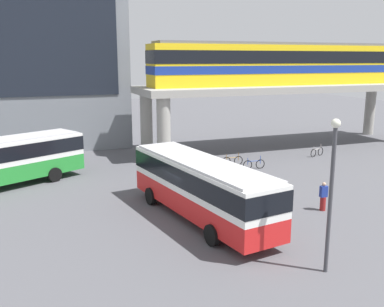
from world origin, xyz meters
TOP-DOWN VIEW (x-y plane):
  - ground_plane at (0.00, 10.00)m, footprint 120.00×120.00m
  - elevated_platform at (15.12, 14.49)m, footprint 28.08×6.93m
  - train at (14.11, 14.49)m, footprint 24.25×2.96m
  - bus_main at (0.37, -0.76)m, footprint 4.29×11.31m
  - bus_secondary at (-9.65, 9.21)m, footprint 10.98×7.30m
  - bicycle_silver at (15.58, 9.77)m, footprint 1.71×0.63m
  - bicycle_brown at (7.22, 9.42)m, footprint 1.79×0.14m
  - bicycle_blue at (8.26, 7.76)m, footprint 1.79×0.21m
  - pedestrian_waiting_near_stop at (7.30, -1.91)m, footprint 0.42×0.32m
  - lamp_post at (2.89, -7.89)m, footprint 0.36×0.36m

SIDE VIEW (x-z plane):
  - ground_plane at x=0.00m, z-range 0.00..0.00m
  - bicycle_silver at x=15.58m, z-range -0.16..0.88m
  - bicycle_brown at x=7.22m, z-range -0.16..0.88m
  - bicycle_blue at x=8.26m, z-range -0.16..0.88m
  - pedestrian_waiting_near_stop at x=7.30m, z-range -0.05..1.58m
  - bus_main at x=0.37m, z-range 0.38..3.60m
  - bus_secondary at x=-9.65m, z-range 0.38..3.60m
  - lamp_post at x=2.89m, z-range 0.56..6.72m
  - elevated_platform at x=15.12m, z-range 2.13..8.06m
  - train at x=14.11m, z-range 5.98..9.82m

